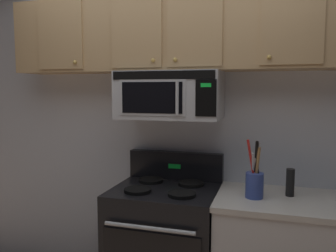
{
  "coord_description": "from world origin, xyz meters",
  "views": [
    {
      "loc": [
        0.72,
        -1.92,
        1.61
      ],
      "look_at": [
        0.0,
        0.49,
        1.35
      ],
      "focal_mm": 36.89,
      "sensor_mm": 36.0,
      "label": 1
    }
  ],
  "objects_px": {
    "stove_range": "(165,245)",
    "utensil_crock_blue": "(254,182)",
    "pepper_mill": "(290,182)",
    "over_range_microwave": "(170,95)"
  },
  "relations": [
    {
      "from": "stove_range",
      "to": "utensil_crock_blue",
      "type": "xyz_separation_m",
      "value": [
        0.63,
        -0.04,
        0.54
      ]
    },
    {
      "from": "over_range_microwave",
      "to": "pepper_mill",
      "type": "distance_m",
      "value": 1.04
    },
    {
      "from": "stove_range",
      "to": "pepper_mill",
      "type": "xyz_separation_m",
      "value": [
        0.86,
        0.06,
        0.53
      ]
    },
    {
      "from": "stove_range",
      "to": "utensil_crock_blue",
      "type": "distance_m",
      "value": 0.83
    },
    {
      "from": "over_range_microwave",
      "to": "utensil_crock_blue",
      "type": "relative_size",
      "value": 1.94
    },
    {
      "from": "stove_range",
      "to": "over_range_microwave",
      "type": "bearing_deg",
      "value": 90.14
    },
    {
      "from": "stove_range",
      "to": "utensil_crock_blue",
      "type": "relative_size",
      "value": 2.86
    },
    {
      "from": "over_range_microwave",
      "to": "utensil_crock_blue",
      "type": "bearing_deg",
      "value": -14.08
    },
    {
      "from": "stove_range",
      "to": "pepper_mill",
      "type": "bearing_deg",
      "value": 4.27
    },
    {
      "from": "stove_range",
      "to": "utensil_crock_blue",
      "type": "height_order",
      "value": "utensil_crock_blue"
    }
  ]
}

